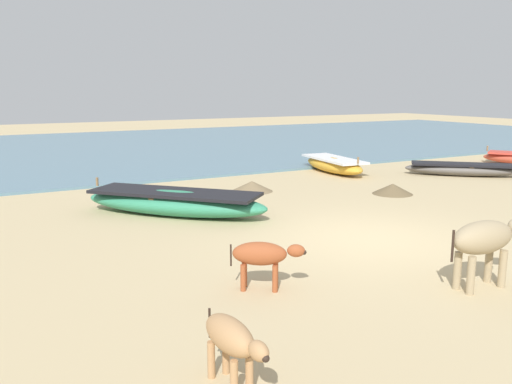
% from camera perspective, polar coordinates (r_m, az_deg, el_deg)
% --- Properties ---
extents(ground, '(80.00, 80.00, 0.00)m').
position_cam_1_polar(ground, '(10.52, 11.88, -4.94)').
color(ground, tan).
extents(sea_water, '(60.00, 20.00, 0.08)m').
position_cam_1_polar(sea_water, '(26.64, -14.41, 4.54)').
color(sea_water, slate).
rests_on(sea_water, ground).
extents(fishing_boat_0, '(3.83, 4.04, 0.76)m').
position_cam_1_polar(fishing_boat_0, '(12.33, -8.62, -1.05)').
color(fishing_boat_0, '#338C66').
rests_on(fishing_boat_0, ground).
extents(fishing_boat_2, '(3.20, 3.09, 0.61)m').
position_cam_1_polar(fishing_boat_2, '(19.01, 20.97, 2.30)').
color(fishing_boat_2, '#5B5651').
rests_on(fishing_boat_2, ground).
extents(fishing_boat_3, '(1.42, 3.36, 0.70)m').
position_cam_1_polar(fishing_boat_3, '(18.64, 8.25, 2.90)').
color(fishing_boat_3, gold).
rests_on(fishing_boat_3, ground).
extents(cow_adult_dun, '(1.54, 0.48, 1.00)m').
position_cam_1_polar(cow_adult_dun, '(8.36, 23.13, -4.65)').
color(cow_adult_dun, tan).
rests_on(cow_adult_dun, ground).
extents(calf_near_rust, '(0.99, 0.77, 0.70)m').
position_cam_1_polar(calf_near_rust, '(7.67, 0.67, -6.75)').
color(calf_near_rust, '#9E4C28').
rests_on(calf_near_rust, ground).
extents(calf_far_tan, '(0.35, 1.07, 0.69)m').
position_cam_1_polar(calf_far_tan, '(5.28, -2.61, -15.31)').
color(calf_far_tan, tan).
rests_on(calf_far_tan, ground).
extents(debris_pile_0, '(1.26, 1.26, 0.28)m').
position_cam_1_polar(debris_pile_0, '(15.14, 14.28, 0.33)').
color(debris_pile_0, brown).
rests_on(debris_pile_0, ground).
extents(debris_pile_1, '(1.50, 1.50, 0.29)m').
position_cam_1_polar(debris_pile_1, '(15.06, -0.44, 0.62)').
color(debris_pile_1, '#7A6647').
rests_on(debris_pile_1, ground).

